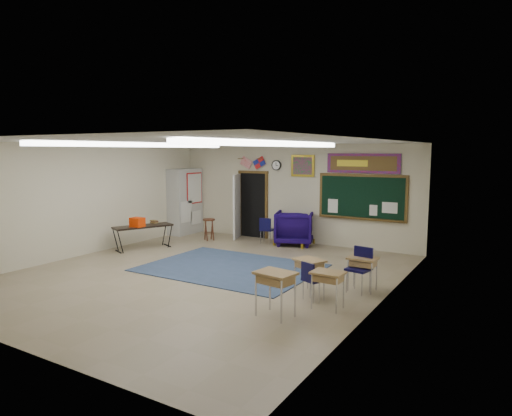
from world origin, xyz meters
The scene contains 25 objects.
floor centered at (0.00, 0.00, 0.00)m, with size 9.00×9.00×0.00m, color #85755B.
back_wall centered at (0.00, 4.50, 1.50)m, with size 8.00×0.04×3.00m, color beige.
front_wall centered at (0.00, -4.50, 1.50)m, with size 8.00×0.04×3.00m, color beige.
left_wall centered at (-4.00, 0.00, 1.50)m, with size 0.04×9.00×3.00m, color beige.
right_wall centered at (4.00, 0.00, 1.50)m, with size 0.04×9.00×3.00m, color beige.
ceiling centered at (0.00, 0.00, 3.00)m, with size 8.00×9.00×0.04m, color silver.
area_rug centered at (0.20, 0.80, 0.01)m, with size 4.00×3.00×0.02m, color #334061.
fluorescent_strips centered at (0.00, 0.00, 2.94)m, with size 3.86×6.00×0.10m, color white, non-canonical shape.
doorway centered at (-1.50, 4.35, 1.06)m, with size 1.10×0.89×2.16m.
chalkboard centered at (2.20, 4.46, 1.46)m, with size 2.55×0.14×1.30m.
bulletin_board centered at (2.20, 4.47, 2.45)m, with size 2.10×0.05×0.55m.
framed_art_print centered at (0.35, 4.47, 2.35)m, with size 0.75×0.05×0.65m.
wall_clock centered at (-0.55, 4.47, 2.35)m, with size 0.32×0.05×0.32m.
wall_flags centered at (-1.40, 4.44, 2.48)m, with size 1.16×0.06×0.70m, color red, non-canonical shape.
storage_cabinet centered at (-3.71, 3.85, 1.10)m, with size 0.59×1.25×2.20m.
wingback_armchair centered at (0.28, 4.09, 0.51)m, with size 1.08×1.11×1.01m, color #110539.
student_chair_reading centered at (-0.51, 3.81, 0.40)m, with size 0.40×0.40×0.80m, color black, non-canonical shape.
student_chair_desk_a centered at (2.87, -0.34, 0.37)m, with size 0.37×0.37×0.74m, color black, non-canonical shape.
student_chair_desk_b centered at (3.44, 0.53, 0.45)m, with size 0.45×0.45×0.89m, color black, non-canonical shape.
student_desk_front_left centered at (2.63, -0.03, 0.38)m, with size 0.70×0.63×0.69m.
student_desk_front_right centered at (3.47, 0.69, 0.38)m, with size 0.58×0.44×0.68m.
student_desk_back_left centered at (2.66, -1.48, 0.43)m, with size 0.71×0.58×0.78m.
student_desk_back_right centered at (3.27, -0.66, 0.38)m, with size 0.57×0.43×0.68m.
folding_table centered at (-3.14, 1.27, 0.37)m, with size 1.17×1.73×0.94m.
wooden_stool centered at (-2.31, 3.30, 0.35)m, with size 0.38×0.38×0.68m.
Camera 1 is at (6.22, -8.06, 2.81)m, focal length 32.00 mm.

